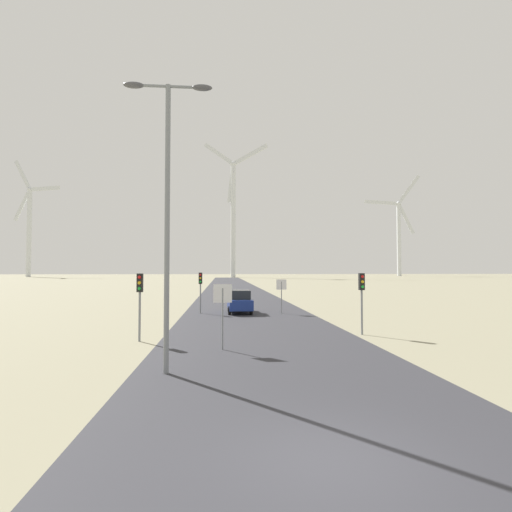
{
  "coord_description": "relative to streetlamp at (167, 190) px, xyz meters",
  "views": [
    {
      "loc": [
        -1.99,
        -7.18,
        3.46
      ],
      "look_at": [
        0.0,
        16.37,
        4.27
      ],
      "focal_mm": 28.0,
      "sensor_mm": 36.0,
      "label": 1
    }
  ],
  "objects": [
    {
      "name": "ground_plane",
      "position": [
        3.86,
        -6.44,
        -6.16
      ],
      "size": [
        600.0,
        600.0,
        0.0
      ],
      "primitive_type": "plane",
      "color": "gray"
    },
    {
      "name": "road_surface",
      "position": [
        3.86,
        41.56,
        -6.15
      ],
      "size": [
        10.0,
        240.0,
        0.01
      ],
      "color": "#2D2D33",
      "rests_on": "ground"
    },
    {
      "name": "streetlamp",
      "position": [
        0.0,
        0.0,
        0.0
      ],
      "size": [
        3.0,
        0.32,
        9.82
      ],
      "color": "gray",
      "rests_on": "ground"
    },
    {
      "name": "stop_sign_near",
      "position": [
        1.88,
        3.79,
        -4.17
      ],
      "size": [
        0.81,
        0.07,
        2.83
      ],
      "color": "gray",
      "rests_on": "ground"
    },
    {
      "name": "stop_sign_far",
      "position": [
        6.54,
        17.7,
        -4.28
      ],
      "size": [
        0.81,
        0.07,
        2.69
      ],
      "color": "gray",
      "rests_on": "ground"
    },
    {
      "name": "traffic_light_post_near_left",
      "position": [
        -2.11,
        6.12,
        -3.75
      ],
      "size": [
        0.28,
        0.33,
        3.28
      ],
      "color": "gray",
      "rests_on": "ground"
    },
    {
      "name": "traffic_light_post_near_right",
      "position": [
        9.29,
        7.16,
        -3.75
      ],
      "size": [
        0.28,
        0.33,
        3.27
      ],
      "color": "gray",
      "rests_on": "ground"
    },
    {
      "name": "traffic_light_post_mid_left",
      "position": [
        0.14,
        18.35,
        -3.78
      ],
      "size": [
        0.28,
        0.34,
        3.23
      ],
      "color": "gray",
      "rests_on": "ground"
    },
    {
      "name": "car_approaching",
      "position": [
        3.26,
        18.36,
        -5.24
      ],
      "size": [
        1.95,
        4.16,
        1.83
      ],
      "color": "navy",
      "rests_on": "ground"
    },
    {
      "name": "wind_turbine_far_left",
      "position": [
        -91.09,
        186.57,
        19.83
      ],
      "size": [
        25.01,
        8.77,
        57.2
      ],
      "color": "silver",
      "rests_on": "ground"
    },
    {
      "name": "wind_turbine_left",
      "position": [
        6.68,
        164.51,
        24.52
      ],
      "size": [
        28.52,
        12.46,
        62.0
      ],
      "color": "silver",
      "rests_on": "ground"
    },
    {
      "name": "wind_turbine_center",
      "position": [
        97.96,
        196.07,
        18.66
      ],
      "size": [
        28.69,
        8.47,
        54.95
      ],
      "color": "silver",
      "rests_on": "ground"
    }
  ]
}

